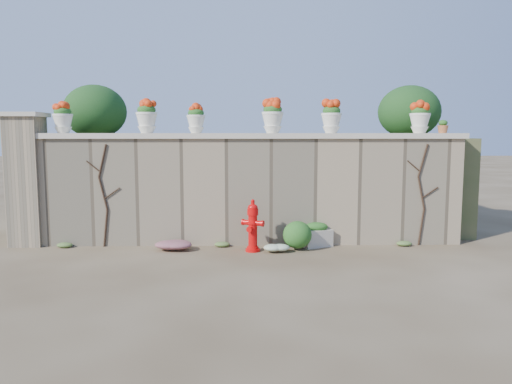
{
  "coord_description": "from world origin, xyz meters",
  "views": [
    {
      "loc": [
        -0.06,
        -7.58,
        2.09
      ],
      "look_at": [
        0.13,
        1.4,
        1.04
      ],
      "focal_mm": 35.0,
      "sensor_mm": 36.0,
      "label": 1
    }
  ],
  "objects_px": {
    "planter_box": "(316,235)",
    "terracotta_pot": "(443,127)",
    "fire_hydrant": "(253,225)",
    "urn_pot_0": "(63,118)"
  },
  "relations": [
    {
      "from": "fire_hydrant",
      "to": "urn_pot_0",
      "type": "height_order",
      "value": "urn_pot_0"
    },
    {
      "from": "planter_box",
      "to": "terracotta_pot",
      "type": "distance_m",
      "value": 3.14
    },
    {
      "from": "urn_pot_0",
      "to": "terracotta_pot",
      "type": "xyz_separation_m",
      "value": [
        7.09,
        0.0,
        -0.17
      ]
    },
    {
      "from": "planter_box",
      "to": "terracotta_pot",
      "type": "xyz_separation_m",
      "value": [
        2.4,
        0.28,
        2.0
      ]
    },
    {
      "from": "planter_box",
      "to": "fire_hydrant",
      "type": "bearing_deg",
      "value": 173.93
    },
    {
      "from": "fire_hydrant",
      "to": "planter_box",
      "type": "relative_size",
      "value": 1.48
    },
    {
      "from": "fire_hydrant",
      "to": "terracotta_pot",
      "type": "xyz_separation_m",
      "value": [
        3.59,
        0.65,
        1.74
      ]
    },
    {
      "from": "urn_pot_0",
      "to": "terracotta_pot",
      "type": "height_order",
      "value": "urn_pot_0"
    },
    {
      "from": "urn_pot_0",
      "to": "terracotta_pot",
      "type": "bearing_deg",
      "value": 0.0
    },
    {
      "from": "planter_box",
      "to": "urn_pot_0",
      "type": "xyz_separation_m",
      "value": [
        -4.69,
        0.28,
        2.17
      ]
    }
  ]
}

